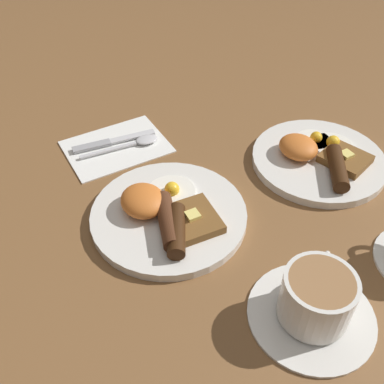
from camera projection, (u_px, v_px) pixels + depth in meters
name	position (u px, v px, depth m)	size (l,w,h in m)	color
ground_plane	(169.00, 219.00, 0.72)	(3.00, 3.00, 0.00)	brown
breakfast_plate_near	(167.00, 214.00, 0.71)	(0.25, 0.25, 0.05)	silver
breakfast_plate_far	(319.00, 158.00, 0.81)	(0.24, 0.24, 0.05)	silver
teacup_near	(316.00, 301.00, 0.57)	(0.17, 0.17, 0.08)	silver
napkin	(117.00, 146.00, 0.86)	(0.14, 0.19, 0.01)	white
knife	(110.00, 142.00, 0.86)	(0.04, 0.16, 0.01)	silver
spoon	(138.00, 142.00, 0.86)	(0.03, 0.15, 0.01)	silver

